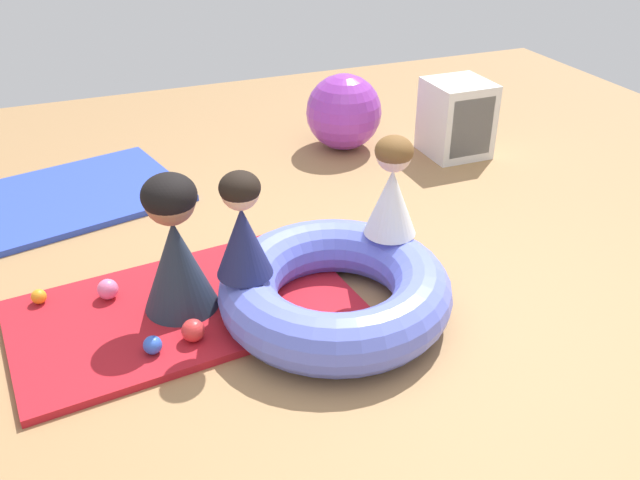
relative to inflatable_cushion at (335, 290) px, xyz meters
name	(u,v)px	position (x,y,z in m)	size (l,w,h in m)	color
ground_plane	(350,313)	(0.08, -0.02, -0.15)	(8.00, 8.00, 0.00)	#9E7549
gym_mat_center_rear	(74,196)	(-1.12, 1.85, -0.13)	(1.33, 1.03, 0.04)	#2D47B7
gym_mat_near_left	(183,308)	(-0.71, 0.31, -0.13)	(1.67, 0.95, 0.04)	#B21923
inflatable_cushion	(335,290)	(0.00, 0.00, 0.00)	(1.16, 1.16, 0.29)	#6070E5
child_in_white	(392,187)	(0.39, 0.19, 0.41)	(0.38, 0.38, 0.54)	white
child_in_navy	(242,226)	(-0.43, 0.10, 0.40)	(0.27, 0.27, 0.52)	navy
adult_seated	(175,245)	(-0.71, 0.31, 0.25)	(0.43, 0.43, 0.72)	#232D3D
play_ball_green	(232,307)	(-0.50, 0.13, -0.05)	(0.10, 0.10, 0.10)	green
play_ball_pink	(108,289)	(-1.05, 0.51, -0.05)	(0.11, 0.11, 0.11)	pink
play_ball_orange	(39,297)	(-1.38, 0.60, -0.07)	(0.08, 0.08, 0.08)	orange
play_ball_red	(193,330)	(-0.72, 0.01, -0.05)	(0.11, 0.11, 0.11)	red
play_ball_blue	(153,345)	(-0.91, -0.01, -0.06)	(0.09, 0.09, 0.09)	blue
exercise_ball_large	(344,112)	(0.92, 2.00, 0.14)	(0.58, 0.58, 0.58)	purple
storage_cube	(458,119)	(1.66, 1.56, 0.13)	(0.44, 0.44, 0.56)	silver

